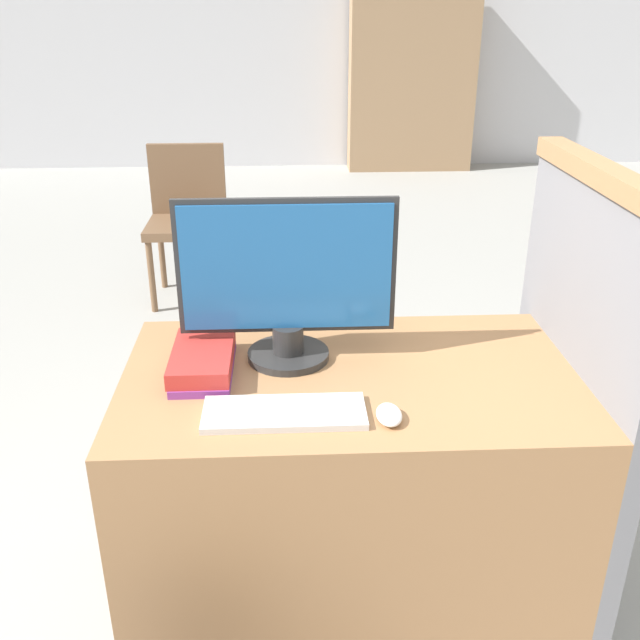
% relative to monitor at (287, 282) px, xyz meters
% --- Properties ---
extents(wall_back, '(12.00, 0.06, 2.80)m').
position_rel_monitor_xyz_m(wall_back, '(0.16, 6.05, 0.41)').
color(wall_back, silver).
rests_on(wall_back, ground_plane).
extents(desk, '(1.16, 0.70, 0.77)m').
position_rel_monitor_xyz_m(desk, '(0.16, -0.10, -0.60)').
color(desk, '#9E7047').
rests_on(desk, ground_plane).
extents(carrel_divider, '(0.07, 0.79, 1.28)m').
position_rel_monitor_xyz_m(carrel_divider, '(0.76, -0.05, -0.33)').
color(carrel_divider, slate).
rests_on(carrel_divider, ground_plane).
extents(monitor, '(0.56, 0.22, 0.43)m').
position_rel_monitor_xyz_m(monitor, '(0.00, 0.00, 0.00)').
color(monitor, '#282828').
rests_on(monitor, desk).
extents(keyboard, '(0.37, 0.15, 0.02)m').
position_rel_monitor_xyz_m(keyboard, '(-0.01, -0.29, -0.21)').
color(keyboard, silver).
rests_on(keyboard, desk).
extents(mouse, '(0.06, 0.10, 0.03)m').
position_rel_monitor_xyz_m(mouse, '(0.23, -0.32, -0.20)').
color(mouse, white).
rests_on(mouse, desk).
extents(book_stack, '(0.15, 0.28, 0.06)m').
position_rel_monitor_xyz_m(book_stack, '(-0.22, -0.07, -0.19)').
color(book_stack, '#7A3384').
rests_on(book_stack, desk).
extents(far_chair, '(0.44, 0.44, 0.88)m').
position_rel_monitor_xyz_m(far_chair, '(-0.57, 2.38, -0.48)').
color(far_chair, brown).
rests_on(far_chair, ground_plane).
extents(bookshelf_far, '(1.26, 0.32, 1.73)m').
position_rel_monitor_xyz_m(bookshelf_far, '(1.30, 5.81, -0.12)').
color(bookshelf_far, '#9E7A56').
rests_on(bookshelf_far, ground_plane).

